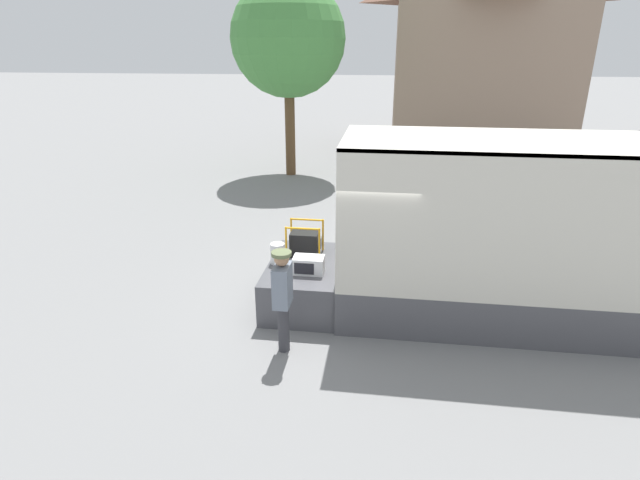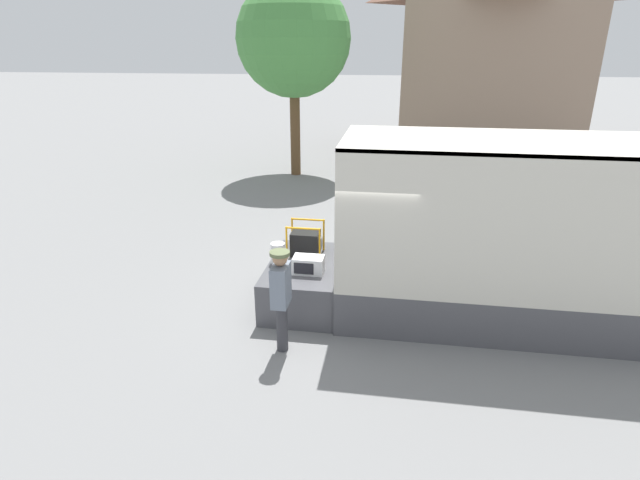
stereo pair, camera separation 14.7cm
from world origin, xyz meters
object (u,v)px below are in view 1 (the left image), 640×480
worker_person (283,292)px  street_tree (288,39)px  box_truck (593,269)px  orange_bucket (278,254)px  microwave (309,265)px  portable_generator (306,243)px

worker_person → street_tree: 12.28m
box_truck → orange_bucket: (-5.48, -0.07, -0.00)m
box_truck → street_tree: 12.74m
orange_bucket → microwave: bearing=-27.7°
microwave → street_tree: size_ratio=0.08×
orange_bucket → portable_generator: bearing=48.4°
street_tree → orange_bucket: bearing=-80.3°
box_truck → microwave: box_truck is taller
box_truck → microwave: size_ratio=13.42×
box_truck → street_tree: (-7.16, 9.83, 3.77)m
box_truck → orange_bucket: 5.48m
street_tree → box_truck: bearing=-53.9°
microwave → worker_person: (-0.20, -1.28, 0.11)m
portable_generator → orange_bucket: portable_generator is taller
orange_bucket → worker_person: (0.43, -1.61, 0.07)m
microwave → worker_person: 1.30m
orange_bucket → worker_person: 1.66m
microwave → orange_bucket: bearing=152.3°
worker_person → street_tree: (-2.12, 11.51, 3.71)m
box_truck → street_tree: street_tree is taller
box_truck → microwave: (-4.85, -0.40, -0.05)m
microwave → worker_person: size_ratio=0.32×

